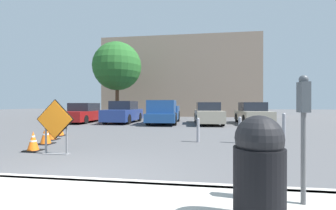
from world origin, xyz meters
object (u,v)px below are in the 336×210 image
at_px(bollard_third, 284,128).
at_px(road_closed_sign, 55,124).
at_px(bollard_second, 240,129).
at_px(parked_car_third, 208,114).
at_px(pickup_truck, 164,113).
at_px(traffic_cone_nearest, 33,141).
at_px(trash_bin, 259,169).
at_px(traffic_cone_fourth, 60,128).
at_px(traffic_cone_second, 46,135).
at_px(traffic_cone_third, 52,132).
at_px(parked_car_fourth, 252,114).
at_px(bollard_nearest, 198,129).
at_px(parking_meter, 304,117).
at_px(parked_car_nearest, 84,113).
at_px(parked_car_second, 124,113).

bearing_deg(bollard_third, road_closed_sign, -159.65).
bearing_deg(bollard_second, parked_car_third, 96.11).
height_order(pickup_truck, bollard_third, pickup_truck).
relative_size(road_closed_sign, traffic_cone_nearest, 2.59).
bearing_deg(trash_bin, traffic_cone_nearest, 146.71).
bearing_deg(traffic_cone_fourth, bollard_third, -5.12).
distance_m(traffic_cone_second, traffic_cone_third, 0.99).
xyz_separation_m(traffic_cone_second, parked_car_fourth, (8.97, 9.29, 0.37)).
xyz_separation_m(traffic_cone_third, pickup_truck, (3.19, 7.68, 0.42)).
height_order(road_closed_sign, bollard_nearest, road_closed_sign).
height_order(trash_bin, parking_meter, parking_meter).
distance_m(traffic_cone_fourth, trash_bin, 9.36).
bearing_deg(traffic_cone_nearest, parked_car_fourth, 50.51).
height_order(bollard_nearest, bollard_third, bollard_third).
height_order(parked_car_third, parked_car_fourth, parked_car_fourth).
bearing_deg(traffic_cone_nearest, parked_car_nearest, 110.91).
relative_size(trash_bin, bollard_third, 1.05).
xyz_separation_m(traffic_cone_second, bollard_second, (6.68, 1.13, 0.17)).
height_order(road_closed_sign, traffic_cone_nearest, road_closed_sign).
bearing_deg(parking_meter, parked_car_fourth, 79.67).
bearing_deg(traffic_cone_second, pickup_truck, 72.03).
bearing_deg(parked_car_fourth, traffic_cone_nearest, 48.82).
height_order(road_closed_sign, parked_car_third, road_closed_sign).
height_order(traffic_cone_second, parked_car_nearest, parked_car_nearest).
distance_m(traffic_cone_nearest, traffic_cone_second, 1.17).
xyz_separation_m(bollard_nearest, bollard_third, (2.94, 0.00, 0.10)).
distance_m(traffic_cone_third, bollard_second, 7.10).
xyz_separation_m(bollard_third, parking_meter, (-1.62, -5.23, 0.66)).
relative_size(traffic_cone_nearest, parked_car_third, 0.12).
xyz_separation_m(traffic_cone_fourth, parking_meter, (7.30, -6.03, 0.89)).
xyz_separation_m(parked_car_fourth, parking_meter, (-2.44, -13.39, 0.53)).
bearing_deg(trash_bin, bollard_nearest, 96.29).
xyz_separation_m(parked_car_second, bollard_third, (8.48, -7.88, -0.17)).
height_order(parked_car_second, parked_car_third, parked_car_second).
relative_size(traffic_cone_nearest, parked_car_fourth, 0.14).
relative_size(road_closed_sign, bollard_third, 1.41).
xyz_separation_m(road_closed_sign, trash_bin, (4.53, -3.27, -0.12)).
xyz_separation_m(parked_car_second, bollard_nearest, (5.53, -7.88, -0.27)).
distance_m(parked_car_nearest, bollard_third, 13.95).
distance_m(traffic_cone_nearest, pickup_truck, 9.98).
distance_m(traffic_cone_second, traffic_cone_fourth, 2.08).
height_order(parked_car_third, bollard_second, parked_car_third).
bearing_deg(traffic_cone_second, parked_car_nearest, 110.98).
bearing_deg(parked_car_nearest, bollard_second, 140.85).
relative_size(road_closed_sign, traffic_cone_second, 2.24).
distance_m(traffic_cone_nearest, traffic_cone_third, 2.16).
xyz_separation_m(traffic_cone_third, parked_car_fourth, (9.38, 8.39, 0.38)).
bearing_deg(parked_car_third, traffic_cone_fourth, 42.65).
bearing_deg(bollard_second, bollard_third, 0.00).
xyz_separation_m(traffic_cone_nearest, parking_meter, (6.12, -3.00, 0.94)).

